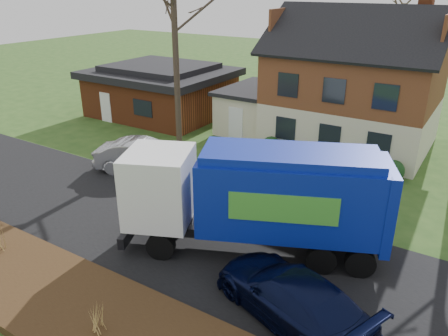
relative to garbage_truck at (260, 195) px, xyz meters
The scene contains 9 objects.
ground 3.69m from the garbage_truck, 169.01° to the right, with size 120.00×120.00×0.00m, color #284B19.
road 3.68m from the garbage_truck, 169.01° to the right, with size 80.00×7.00×0.02m, color black.
mulch_verge 6.84m from the garbage_truck, 115.81° to the right, with size 80.00×3.50×0.30m, color #321E10.
main_house 13.54m from the garbage_truck, 95.73° to the left, with size 12.95×8.95×9.26m.
ranch_house 19.37m from the garbage_truck, 139.98° to the left, with size 9.80×8.20×3.70m.
garbage_truck is the anchor object (origin of this frame).
silver_sedan 9.27m from the garbage_truck, 158.30° to the left, with size 1.78×5.09×1.68m, color #ADB0B5.
navy_wagon 3.91m from the garbage_truck, 46.69° to the right, with size 2.18×5.36×1.56m, color black.
grass_clump_mid 6.64m from the garbage_truck, 104.61° to the right, with size 0.30×0.25×0.85m.
Camera 1 is at (9.08, -11.76, 9.16)m, focal length 35.00 mm.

